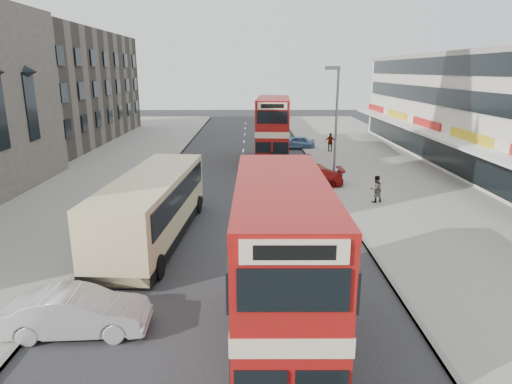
% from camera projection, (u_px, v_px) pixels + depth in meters
% --- Properties ---
extents(ground, '(160.00, 160.00, 0.00)m').
position_uv_depth(ground, '(227.00, 327.00, 14.13)').
color(ground, '#28282B').
rests_on(ground, ground).
extents(road_surface, '(12.00, 90.00, 0.01)m').
position_uv_depth(road_surface, '(241.00, 179.00, 33.42)').
color(road_surface, '#28282B').
rests_on(road_surface, ground).
extents(pavement_right, '(12.00, 90.00, 0.15)m').
position_uv_depth(pavement_right, '(400.00, 177.00, 33.54)').
color(pavement_right, gray).
rests_on(pavement_right, ground).
extents(pavement_left, '(12.00, 90.00, 0.15)m').
position_uv_depth(pavement_left, '(80.00, 178.00, 33.26)').
color(pavement_left, gray).
rests_on(pavement_left, ground).
extents(kerb_left, '(0.20, 90.00, 0.16)m').
position_uv_depth(kerb_left, '(159.00, 178.00, 33.33)').
color(kerb_left, gray).
rests_on(kerb_left, ground).
extents(kerb_right, '(0.20, 90.00, 0.16)m').
position_uv_depth(kerb_right, '(322.00, 178.00, 33.47)').
color(kerb_right, gray).
rests_on(kerb_right, ground).
extents(brick_terrace, '(14.00, 28.00, 12.00)m').
position_uv_depth(brick_terrace, '(43.00, 88.00, 48.94)').
color(brick_terrace, '#66594C').
rests_on(brick_terrace, ground).
extents(commercial_row, '(9.90, 46.20, 9.30)m').
position_uv_depth(commercial_row, '(500.00, 113.00, 34.35)').
color(commercial_row, beige).
rests_on(commercial_row, ground).
extents(street_lamp, '(1.00, 0.20, 8.12)m').
position_uv_depth(street_lamp, '(335.00, 117.00, 30.31)').
color(street_lamp, slate).
rests_on(street_lamp, ground).
extents(bus_main, '(2.52, 8.87, 4.88)m').
position_uv_depth(bus_main, '(281.00, 270.00, 12.25)').
color(bus_main, black).
rests_on(bus_main, ground).
extents(bus_second, '(3.27, 9.97, 5.41)m').
position_uv_depth(bus_second, '(273.00, 130.00, 38.61)').
color(bus_second, black).
rests_on(bus_second, ground).
extents(coach, '(3.56, 11.17, 2.91)m').
position_uv_depth(coach, '(153.00, 205.00, 21.05)').
color(coach, black).
rests_on(coach, ground).
extents(car_left_front, '(4.34, 1.68, 1.41)m').
position_uv_depth(car_left_front, '(78.00, 312.00, 13.66)').
color(car_left_front, beige).
rests_on(car_left_front, ground).
extents(car_right_a, '(4.77, 1.99, 1.38)m').
position_uv_depth(car_right_a, '(309.00, 177.00, 30.87)').
color(car_right_a, maroon).
rests_on(car_right_a, ground).
extents(car_right_b, '(4.09, 2.16, 1.10)m').
position_uv_depth(car_right_b, '(298.00, 169.00, 34.20)').
color(car_right_b, '#C25C13').
rests_on(car_right_b, ground).
extents(car_right_c, '(4.04, 1.89, 1.34)m').
position_uv_depth(car_right_c, '(296.00, 142.00, 45.95)').
color(car_right_c, '#5781AE').
rests_on(car_right_c, ground).
extents(pedestrian_near, '(0.71, 0.60, 1.65)m').
position_uv_depth(pedestrian_near, '(376.00, 189.00, 26.79)').
color(pedestrian_near, gray).
rests_on(pedestrian_near, pavement_right).
extents(pedestrian_far, '(1.09, 0.55, 1.79)m').
position_uv_depth(pedestrian_far, '(330.00, 142.00, 43.70)').
color(pedestrian_far, gray).
rests_on(pedestrian_far, pavement_right).
extents(cyclist, '(0.83, 1.81, 2.22)m').
position_uv_depth(cyclist, '(309.00, 174.00, 31.50)').
color(cyclist, gray).
rests_on(cyclist, ground).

